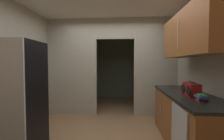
{
  "coord_description": "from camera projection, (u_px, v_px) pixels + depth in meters",
  "views": [
    {
      "loc": [
        0.31,
        -2.8,
        1.42
      ],
      "look_at": [
        0.08,
        0.65,
        1.27
      ],
      "focal_mm": 25.4,
      "sensor_mm": 36.0,
      "label": 1
    }
  ],
  "objects": [
    {
      "name": "refrigerator",
      "position": [
        15.0,
        98.0,
        2.47
      ],
      "size": [
        0.74,
        0.72,
        1.76
      ],
      "color": "black",
      "rests_on": "ground"
    },
    {
      "name": "adjoining_room_shell",
      "position": [
        114.0,
        66.0,
        5.91
      ],
      "size": [
        3.51,
        2.27,
        2.62
      ],
      "color": "slate",
      "rests_on": "ground"
    },
    {
      "name": "kitchen_partition",
      "position": [
        110.0,
        64.0,
        4.32
      ],
      "size": [
        3.51,
        0.12,
        2.62
      ],
      "color": "#ADA899",
      "rests_on": "ground"
    },
    {
      "name": "dishwasher",
      "position": [
        179.0,
        137.0,
        2.12
      ],
      "size": [
        0.02,
        0.56,
        0.84
      ],
      "color": "#B7BABC",
      "rests_on": "ground"
    },
    {
      "name": "book_stack",
      "position": [
        201.0,
        98.0,
        2.14
      ],
      "size": [
        0.13,
        0.17,
        0.09
      ],
      "color": "red",
      "rests_on": "lower_cabinet_run"
    },
    {
      "name": "lower_cabinet_run",
      "position": [
        188.0,
        120.0,
        2.66
      ],
      "size": [
        0.7,
        2.04,
        0.9
      ],
      "color": "brown",
      "rests_on": "ground"
    },
    {
      "name": "boombox",
      "position": [
        191.0,
        90.0,
        2.45
      ],
      "size": [
        0.17,
        0.35,
        0.23
      ],
      "color": "maroon",
      "rests_on": "lower_cabinet_run"
    },
    {
      "name": "kitchen_overhead_slab",
      "position": [
        107.0,
        2.0,
        3.21
      ],
      "size": [
        3.91,
        7.0,
        0.06
      ],
      "primitive_type": "cube",
      "color": "silver"
    },
    {
      "name": "upper_cabinet_counterside",
      "position": [
        189.0,
        34.0,
        2.6
      ],
      "size": [
        0.36,
        1.84,
        0.74
      ],
      "color": "brown"
    }
  ]
}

